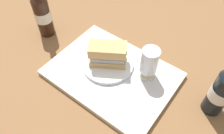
{
  "coord_description": "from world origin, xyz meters",
  "views": [
    {
      "loc": [
        0.3,
        -0.39,
        0.66
      ],
      "look_at": [
        0.0,
        0.0,
        0.05
      ],
      "focal_mm": 35.76,
      "sensor_mm": 36.0,
      "label": 1
    }
  ],
  "objects_px": {
    "beer_bottle": "(222,90)",
    "second_bottle": "(42,13)",
    "beer_glass": "(149,63)",
    "sandwich": "(109,54)",
    "plate": "(108,63)"
  },
  "relations": [
    {
      "from": "plate",
      "to": "beer_bottle",
      "type": "relative_size",
      "value": 0.71
    },
    {
      "from": "plate",
      "to": "beer_bottle",
      "type": "distance_m",
      "value": 0.39
    },
    {
      "from": "sandwich",
      "to": "beer_bottle",
      "type": "bearing_deg",
      "value": -21.75
    },
    {
      "from": "beer_glass",
      "to": "beer_bottle",
      "type": "relative_size",
      "value": 0.47
    },
    {
      "from": "sandwich",
      "to": "second_bottle",
      "type": "xyz_separation_m",
      "value": [
        -0.33,
        -0.0,
        0.03
      ]
    },
    {
      "from": "plate",
      "to": "second_bottle",
      "type": "relative_size",
      "value": 0.71
    },
    {
      "from": "plate",
      "to": "sandwich",
      "type": "bearing_deg",
      "value": 32.26
    },
    {
      "from": "beer_glass",
      "to": "second_bottle",
      "type": "relative_size",
      "value": 0.47
    },
    {
      "from": "sandwich",
      "to": "beer_glass",
      "type": "relative_size",
      "value": 1.15
    },
    {
      "from": "beer_glass",
      "to": "beer_bottle",
      "type": "distance_m",
      "value": 0.23
    },
    {
      "from": "beer_bottle",
      "to": "second_bottle",
      "type": "height_order",
      "value": "same"
    },
    {
      "from": "sandwich",
      "to": "second_bottle",
      "type": "distance_m",
      "value": 0.33
    },
    {
      "from": "sandwich",
      "to": "second_bottle",
      "type": "relative_size",
      "value": 0.54
    },
    {
      "from": "plate",
      "to": "beer_glass",
      "type": "bearing_deg",
      "value": 17.84
    },
    {
      "from": "second_bottle",
      "to": "beer_glass",
      "type": "bearing_deg",
      "value": 5.71
    }
  ]
}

